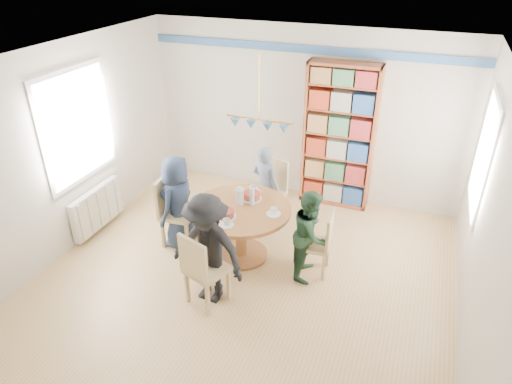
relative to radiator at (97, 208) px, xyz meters
The scene contains 14 objects.
ground 2.46m from the radiator, ahead, with size 5.00×5.00×0.00m, color tan.
room_shell 2.58m from the radiator, 14.73° to the left, with size 5.00×5.00×5.00m.
radiator is the anchor object (origin of this frame).
dining_table 2.20m from the radiator, ahead, with size 1.30×1.30×0.75m.
chair_left 1.21m from the radiator, ahead, with size 0.48×0.48×0.99m.
chair_right 3.25m from the radiator, ahead, with size 0.41×0.41×0.88m.
chair_far 2.54m from the radiator, 27.83° to the left, with size 0.52×0.52×0.96m.
chair_near 2.31m from the radiator, 22.25° to the right, with size 0.54×0.54×0.96m.
person_left 1.33m from the radiator, ahead, with size 0.64×0.42×1.32m, color #192338.
person_right 3.14m from the radiator, ahead, with size 0.58×0.45×1.18m, color #1A3522.
person_far 2.45m from the radiator, 25.29° to the left, with size 0.45×0.30×1.24m, color gray.
person_near 2.31m from the radiator, 19.09° to the right, with size 0.90×0.52×1.39m, color black.
bookshelf 3.73m from the radiator, 34.02° to the left, with size 1.07×0.32×2.24m.
tableware 2.22m from the radiator, ahead, with size 1.07×1.07×0.28m.
Camera 1 is at (1.74, -4.14, 3.75)m, focal length 32.00 mm.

